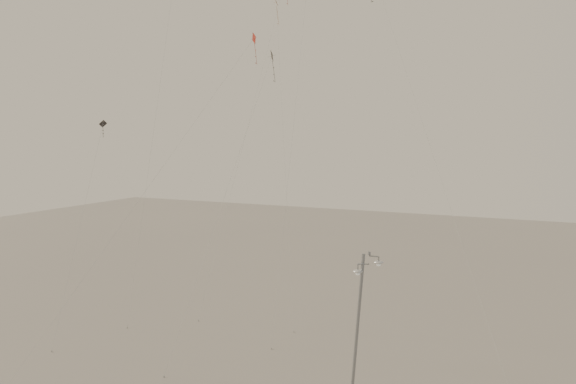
% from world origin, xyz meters
% --- Properties ---
extents(street_lamp, '(1.78, 0.79, 9.43)m').
position_xyz_m(street_lamp, '(8.10, 1.07, 5.03)').
color(street_lamp, gray).
rests_on(street_lamp, ground).
extents(kite_0, '(3.58, 4.48, 31.87)m').
position_xyz_m(kite_0, '(-10.11, 8.65, 25.46)').
color(kite_0, maroon).
rests_on(kite_0, ground).
extents(kite_1, '(4.22, 8.58, 22.05)m').
position_xyz_m(kite_1, '(-1.47, 6.52, 16.89)').
color(kite_1, '#282421').
rests_on(kite_1, ground).
extents(kite_3, '(10.69, 13.86, 23.37)m').
position_xyz_m(kite_3, '(-4.40, 4.83, 17.47)').
color(kite_3, maroon).
rests_on(kite_3, ground).
extents(kite_4, '(9.82, 5.88, 26.44)m').
position_xyz_m(kite_4, '(9.36, 6.80, 19.47)').
color(kite_4, '#282421').
rests_on(kite_4, ground).
extents(kite_5, '(6.32, 10.39, 29.86)m').
position_xyz_m(kite_5, '(-4.39, 17.81, 23.03)').
color(kite_5, '#9A4219').
rests_on(kite_5, ground).
extents(kite_6, '(1.31, 6.99, 17.24)m').
position_xyz_m(kite_6, '(-15.28, 4.75, 12.65)').
color(kite_6, '#282421').
rests_on(kite_6, ground).
extents(kite_7, '(4.65, 9.91, 31.72)m').
position_xyz_m(kite_7, '(-4.66, 16.82, 25.71)').
color(kite_7, maroon).
rests_on(kite_7, ground).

